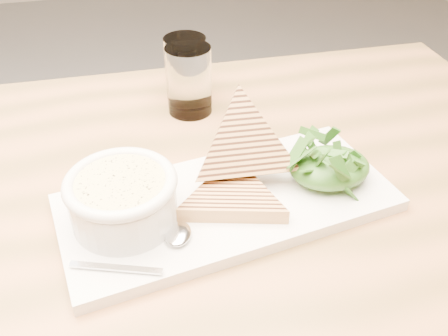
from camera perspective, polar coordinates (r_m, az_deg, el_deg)
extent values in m
cube|color=#A46C3E|center=(0.69, -4.34, -4.24)|extent=(1.17, 0.79, 0.04)
cylinder|color=#A46C3E|center=(1.32, 16.82, -2.94)|extent=(0.06, 0.06, 0.69)
cube|color=white|center=(0.65, 0.42, -3.98)|extent=(0.45, 0.25, 0.02)
cylinder|color=white|center=(0.60, -11.41, -4.00)|extent=(0.13, 0.13, 0.05)
cylinder|color=#DCCE84|center=(0.59, -11.76, -1.79)|extent=(0.11, 0.11, 0.01)
torus|color=white|center=(0.58, -11.79, -1.64)|extent=(0.13, 0.13, 0.01)
ellipsoid|color=#154110|center=(0.67, 11.99, 0.05)|extent=(0.11, 0.08, 0.04)
ellipsoid|color=silver|center=(0.58, -5.24, -7.52)|extent=(0.04, 0.05, 0.01)
cube|color=silver|center=(0.56, -12.25, -11.07)|extent=(0.10, 0.04, 0.00)
cylinder|color=white|center=(0.83, -4.01, 9.98)|extent=(0.07, 0.07, 0.11)
cylinder|color=white|center=(0.87, -4.37, 11.28)|extent=(0.07, 0.07, 0.11)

